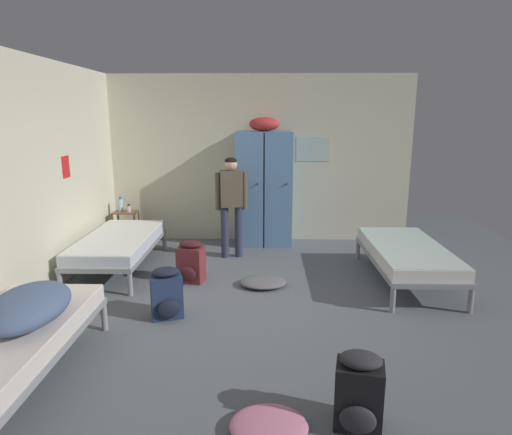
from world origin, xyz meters
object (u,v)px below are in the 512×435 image
(shelf_unit, at_px, (126,225))
(clothes_pile_pink, at_px, (269,426))
(bed_left_rear, at_px, (119,243))
(bedding_heap, at_px, (28,306))
(locker_bank, at_px, (264,186))
(person_traveler, at_px, (231,198))
(backpack_black, at_px, (359,392))
(bed_right, at_px, (407,253))
(bed_left_front, at_px, (7,340))
(backpack_navy, at_px, (167,294))
(lotion_bottle, at_px, (129,209))
(backpack_maroon, at_px, (191,262))
(clothes_pile_grey, at_px, (263,282))
(water_bottle, at_px, (121,205))

(shelf_unit, bearing_deg, clothes_pile_pink, -62.39)
(bed_left_rear, bearing_deg, bedding_heap, -86.82)
(shelf_unit, distance_m, bedding_heap, 3.81)
(locker_bank, relative_size, shelf_unit, 3.63)
(person_traveler, height_order, backpack_black, person_traveler)
(locker_bank, distance_m, bed_right, 2.56)
(bed_left_front, bearing_deg, backpack_navy, 51.31)
(locker_bank, height_order, backpack_black, locker_bank)
(backpack_black, bearing_deg, locker_bank, 98.44)
(backpack_black, bearing_deg, bed_right, 66.94)
(lotion_bottle, xyz_separation_m, clothes_pile_pink, (2.23, -4.35, -0.57))
(bed_right, relative_size, bed_left_front, 1.00)
(locker_bank, height_order, backpack_navy, locker_bank)
(lotion_bottle, relative_size, backpack_maroon, 0.24)
(clothes_pile_grey, bearing_deg, water_bottle, 142.83)
(bed_left_rear, relative_size, water_bottle, 7.94)
(water_bottle, bearing_deg, bedding_heap, -82.86)
(backpack_maroon, bearing_deg, locker_bank, 61.81)
(bed_right, xyz_separation_m, backpack_maroon, (-2.76, -0.05, -0.12))
(bed_left_front, bearing_deg, backpack_black, -9.37)
(bed_right, bearing_deg, bed_left_rear, 174.01)
(backpack_navy, bearing_deg, shelf_unit, 115.02)
(bed_left_front, relative_size, person_traveler, 1.26)
(bed_left_rear, distance_m, backpack_black, 4.12)
(backpack_navy, bearing_deg, backpack_maroon, 85.20)
(lotion_bottle, relative_size, clothes_pile_pink, 0.25)
(person_traveler, relative_size, backpack_maroon, 2.73)
(shelf_unit, distance_m, clothes_pile_grey, 2.86)
(locker_bank, bearing_deg, lotion_bottle, -175.57)
(bed_left_rear, bearing_deg, backpack_black, -49.78)
(bedding_heap, height_order, clothes_pile_grey, bedding_heap)
(backpack_navy, bearing_deg, bed_right, 20.76)
(bed_left_rear, bearing_deg, water_bottle, 105.61)
(bed_left_front, bearing_deg, clothes_pile_grey, 46.75)
(shelf_unit, distance_m, person_traveler, 1.94)
(backpack_black, bearing_deg, clothes_pile_grey, 104.50)
(water_bottle, xyz_separation_m, clothes_pile_grey, (2.33, -1.76, -0.63))
(bed_left_front, xyz_separation_m, water_bottle, (-0.33, 3.89, 0.30))
(water_bottle, distance_m, clothes_pile_grey, 2.99)
(bedding_heap, height_order, person_traveler, person_traveler)
(shelf_unit, distance_m, bed_right, 4.37)
(shelf_unit, xyz_separation_m, clothes_pile_grey, (2.25, -1.74, -0.29))
(person_traveler, bearing_deg, clothes_pile_pink, -82.16)
(lotion_bottle, distance_m, clothes_pile_pink, 4.92)
(bed_left_front, relative_size, bed_left_rear, 1.00)
(water_bottle, bearing_deg, bed_left_rear, -74.39)
(backpack_maroon, relative_size, backpack_navy, 1.00)
(bed_left_front, distance_m, backpack_navy, 1.58)
(locker_bank, xyz_separation_m, backpack_navy, (-1.02, -2.77, -0.71))
(person_traveler, bearing_deg, backpack_navy, -104.57)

